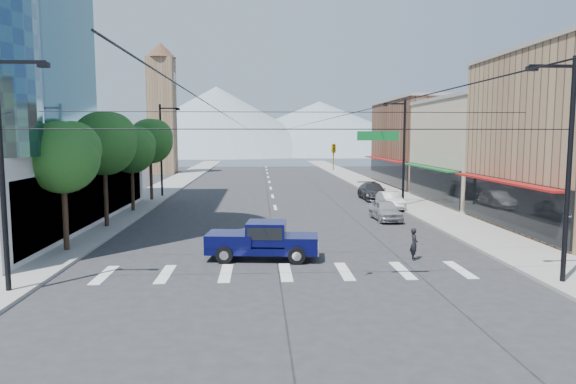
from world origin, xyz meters
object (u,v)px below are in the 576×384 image
(parked_car_far, at_px, (373,191))
(pickup_truck, at_px, (262,240))
(pedestrian, at_px, (414,244))
(parked_car_mid, at_px, (390,200))
(parked_car_near, at_px, (386,210))

(parked_car_far, bearing_deg, pickup_truck, -115.62)
(pedestrian, height_order, parked_car_mid, pedestrian)
(parked_car_near, xyz_separation_m, parked_car_far, (1.72, 11.75, 0.06))
(pedestrian, bearing_deg, pickup_truck, 92.31)
(parked_car_far, bearing_deg, pedestrian, -98.69)
(pedestrian, xyz_separation_m, parked_car_near, (1.50, 11.60, -0.06))
(parked_car_near, bearing_deg, pickup_truck, -130.33)
(pedestrian, distance_m, parked_car_mid, 17.54)
(pickup_truck, xyz_separation_m, parked_car_far, (10.53, 22.82, -0.19))
(pickup_truck, xyz_separation_m, parked_car_mid, (10.61, 16.69, -0.26))
(pickup_truck, distance_m, parked_car_mid, 19.78)
(pickup_truck, distance_m, parked_car_near, 14.15)
(pickup_truck, distance_m, parked_car_far, 25.13)
(parked_car_mid, distance_m, parked_car_far, 6.13)
(pedestrian, height_order, parked_car_near, pedestrian)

